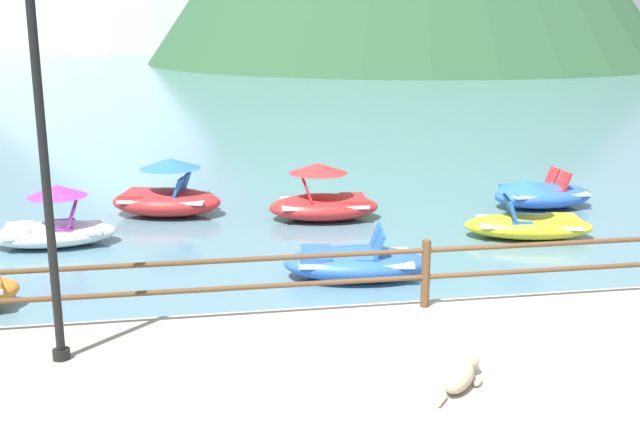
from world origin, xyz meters
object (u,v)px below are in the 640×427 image
object	(u,v)px
pedal_boat_0	(528,220)
pedal_boat_4	(542,195)
lamp_post	(41,129)
pedal_boat_2	(354,262)
pedal_boat_1	(167,196)
pedal_boat_5	(54,226)
dog_resting	(462,375)
pedal_boat_3	(323,201)

from	to	relation	value
pedal_boat_0	pedal_boat_4	distance (m)	2.77
lamp_post	pedal_boat_2	bearing A→B (deg)	38.80
pedal_boat_2	pedal_boat_1	bearing A→B (deg)	122.97
pedal_boat_1	pedal_boat_2	xyz separation A→B (m)	(3.19, -4.92, -0.16)
lamp_post	pedal_boat_5	world-z (taller)	lamp_post
dog_resting	pedal_boat_5	xyz separation A→B (m)	(-5.40, 7.70, -0.14)
pedal_boat_1	pedal_boat_5	bearing A→B (deg)	-135.54
pedal_boat_2	pedal_boat_3	xyz separation A→B (m)	(0.17, 3.95, 0.14)
pedal_boat_3	pedal_boat_2	bearing A→B (deg)	-92.52
dog_resting	pedal_boat_0	bearing A→B (deg)	60.14
lamp_post	pedal_boat_1	bearing A→B (deg)	82.88
pedal_boat_5	pedal_boat_1	bearing A→B (deg)	44.46
pedal_boat_4	pedal_boat_0	bearing A→B (deg)	-121.17
pedal_boat_2	pedal_boat_3	world-z (taller)	pedal_boat_3
pedal_boat_1	pedal_boat_2	world-z (taller)	pedal_boat_1
lamp_post	pedal_boat_1	world-z (taller)	lamp_post
pedal_boat_0	pedal_boat_1	bearing A→B (deg)	156.48
dog_resting	pedal_boat_2	world-z (taller)	pedal_boat_2
lamp_post	pedal_boat_1	size ratio (longest dim) A/B	1.66
dog_resting	pedal_boat_3	bearing A→B (deg)	89.64
pedal_boat_2	pedal_boat_5	world-z (taller)	pedal_boat_5
pedal_boat_2	dog_resting	bearing A→B (deg)	-88.60
pedal_boat_1	pedal_boat_2	distance (m)	5.86
dog_resting	lamp_post	bearing A→B (deg)	161.73
pedal_boat_4	pedal_boat_2	bearing A→B (deg)	-142.06
lamp_post	dog_resting	xyz separation A→B (m)	(4.34, -1.43, -2.56)
pedal_boat_2	pedal_boat_4	size ratio (longest dim) A/B	1.10
pedal_boat_3	pedal_boat_4	size ratio (longest dim) A/B	1.05
pedal_boat_1	pedal_boat_3	size ratio (longest dim) A/B	1.09
dog_resting	pedal_boat_4	world-z (taller)	pedal_boat_4
pedal_boat_3	pedal_boat_4	bearing A→B (deg)	2.56
pedal_boat_0	pedal_boat_2	distance (m)	4.33
dog_resting	pedal_boat_0	size ratio (longest dim) A/B	0.32
pedal_boat_2	pedal_boat_3	size ratio (longest dim) A/B	1.04
lamp_post	pedal_boat_3	size ratio (longest dim) A/B	1.81
lamp_post	pedal_boat_2	size ratio (longest dim) A/B	1.74
pedal_boat_0	pedal_boat_3	distance (m)	4.33
pedal_boat_3	pedal_boat_5	world-z (taller)	pedal_boat_3
pedal_boat_0	lamp_post	bearing A→B (deg)	-147.43
pedal_boat_2	lamp_post	bearing A→B (deg)	-141.20
pedal_boat_2	pedal_boat_5	bearing A→B (deg)	151.50
pedal_boat_4	pedal_boat_5	world-z (taller)	pedal_boat_5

